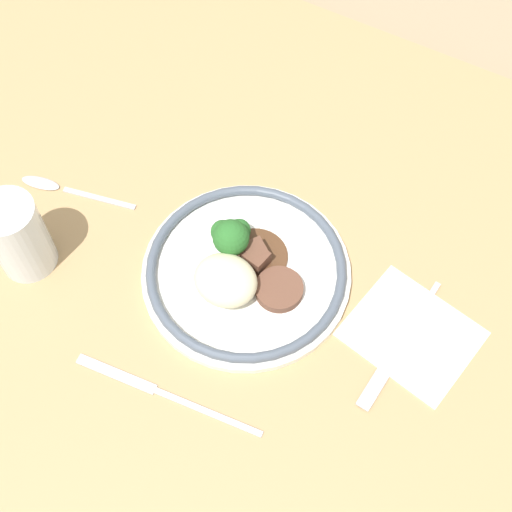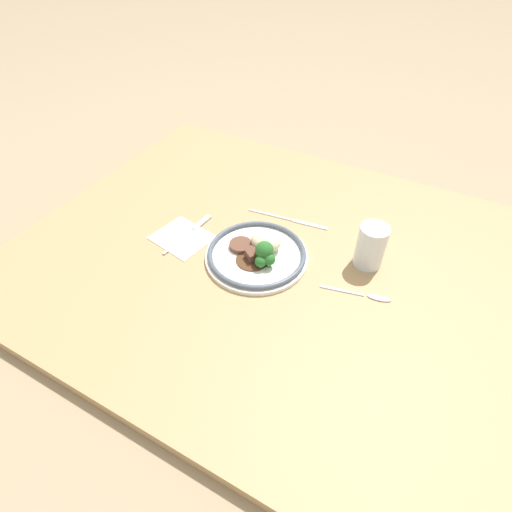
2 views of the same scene
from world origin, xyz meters
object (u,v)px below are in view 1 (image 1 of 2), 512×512
Objects in this scene: plate at (246,270)px; fork at (394,355)px; knife at (160,392)px; juice_glass at (19,238)px; spoon at (55,187)px.

fork is at bearing 177.83° from plate.
knife is at bearing -46.81° from fork.
juice_glass is 0.59× the size of fork.
plate is 0.17m from knife.
fork is at bearing -147.93° from knife.
plate is at bearing -99.95° from knife.
spoon is (0.04, -0.10, -0.05)m from juice_glass.
juice_glass is 0.48× the size of knife.
fork and spoon have the same top height.
fork is 0.48m from spoon.
spoon is (0.27, -0.17, 0.00)m from knife.
fork is 0.27m from knife.
juice_glass is 0.25m from knife.
plate is 1.60× the size of spoon.
spoon is (0.48, -0.00, -0.00)m from fork.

